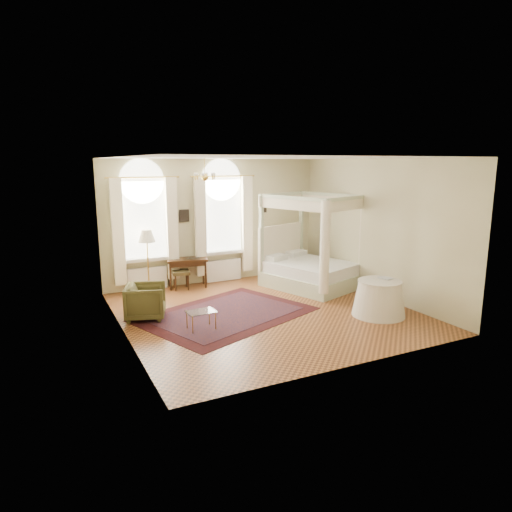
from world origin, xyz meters
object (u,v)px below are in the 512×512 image
at_px(writing_desk, 187,263).
at_px(side_table, 379,298).
at_px(stool, 181,274).
at_px(armchair, 146,301).
at_px(nightstand, 297,265).
at_px(canopy_bed, 311,266).
at_px(floor_lamp, 147,239).
at_px(coffee_table, 201,313).

height_order(writing_desk, side_table, writing_desk).
bearing_deg(stool, writing_desk, 28.69).
height_order(stool, armchair, armchair).
distance_m(nightstand, writing_desk, 3.34).
bearing_deg(canopy_bed, floor_lamp, 162.39).
distance_m(writing_desk, armchair, 2.50).
bearing_deg(floor_lamp, side_table, -43.54).
height_order(canopy_bed, armchair, canopy_bed).
bearing_deg(floor_lamp, armchair, -105.14).
bearing_deg(armchair, canopy_bed, -64.39).
height_order(writing_desk, stool, writing_desk).
height_order(stool, floor_lamp, floor_lamp).
bearing_deg(armchair, coffee_table, -125.92).
relative_size(nightstand, coffee_table, 0.95).
bearing_deg(nightstand, armchair, -158.06).
distance_m(writing_desk, floor_lamp, 1.27).
distance_m(nightstand, armchair, 5.23).
xyz_separation_m(nightstand, floor_lamp, (-4.36, -0.14, 1.10)).
height_order(nightstand, writing_desk, writing_desk).
bearing_deg(floor_lamp, canopy_bed, -17.61).
relative_size(stool, floor_lamp, 0.31).
bearing_deg(coffee_table, nightstand, 37.43).
relative_size(nightstand, armchair, 0.66).
distance_m(writing_desk, stool, 0.34).
xyz_separation_m(nightstand, armchair, (-4.85, -1.95, 0.10)).
xyz_separation_m(canopy_bed, floor_lamp, (-3.95, 1.25, 0.82)).
distance_m(nightstand, coffee_table, 5.08).
bearing_deg(writing_desk, nightstand, -0.00).
relative_size(canopy_bed, stool, 5.40).
xyz_separation_m(stool, side_table, (3.17, -3.84, -0.03)).
bearing_deg(armchair, writing_desk, -19.55).
relative_size(canopy_bed, side_table, 2.38).
xyz_separation_m(writing_desk, armchair, (-1.53, -1.95, -0.29)).
distance_m(canopy_bed, stool, 3.38).
bearing_deg(nightstand, stool, -178.18).
bearing_deg(writing_desk, floor_lamp, -172.10).
relative_size(writing_desk, floor_lamp, 0.69).
relative_size(canopy_bed, nightstand, 4.98).
bearing_deg(coffee_table, floor_lamp, 96.26).
bearing_deg(canopy_bed, armchair, -172.90).
distance_m(stool, side_table, 4.98).
relative_size(coffee_table, floor_lamp, 0.35).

